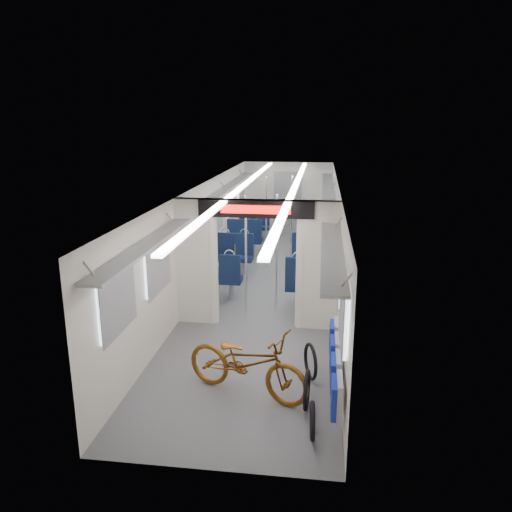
# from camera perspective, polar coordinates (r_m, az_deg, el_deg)

# --- Properties ---
(carriage) EXTENTS (12.00, 12.02, 2.31)m
(carriage) POSITION_cam_1_polar(r_m,az_deg,el_deg) (10.45, 1.28, 3.58)
(carriage) COLOR #515456
(carriage) RESTS_ON ground
(bicycle) EXTENTS (1.91, 1.22, 0.95)m
(bicycle) POSITION_cam_1_polar(r_m,az_deg,el_deg) (6.85, -1.05, -12.06)
(bicycle) COLOR brown
(bicycle) RESTS_ON ground
(flip_bench) EXTENTS (0.12, 2.08, 0.48)m
(flip_bench) POSITION_cam_1_polar(r_m,az_deg,el_deg) (6.67, 9.04, -12.03)
(flip_bench) COLOR gray
(flip_bench) RESTS_ON carriage
(bike_hoop_a) EXTENTS (0.08, 0.46, 0.46)m
(bike_hoop_a) POSITION_cam_1_polar(r_m,az_deg,el_deg) (6.17, 6.46, -18.40)
(bike_hoop_a) COLOR black
(bike_hoop_a) RESTS_ON ground
(bike_hoop_b) EXTENTS (0.09, 0.54, 0.54)m
(bike_hoop_b) POSITION_cam_1_polar(r_m,az_deg,el_deg) (6.68, 5.82, -15.16)
(bike_hoop_b) COLOR black
(bike_hoop_b) RESTS_ON ground
(bike_hoop_c) EXTENTS (0.22, 0.53, 0.54)m
(bike_hoop_c) POSITION_cam_1_polar(r_m,az_deg,el_deg) (7.37, 6.25, -12.06)
(bike_hoop_c) COLOR black
(bike_hoop_c) RESTS_ON ground
(seat_bay_near_left) EXTENTS (0.91, 2.07, 1.10)m
(seat_bay_near_left) POSITION_cam_1_polar(r_m,az_deg,el_deg) (11.19, -3.29, -0.70)
(seat_bay_near_left) COLOR #0B1633
(seat_bay_near_left) RESTS_ON ground
(seat_bay_near_right) EXTENTS (0.96, 2.31, 1.17)m
(seat_bay_near_right) POSITION_cam_1_polar(r_m,az_deg,el_deg) (10.86, 6.31, -1.10)
(seat_bay_near_right) COLOR #0B1633
(seat_bay_near_right) RESTS_ON ground
(seat_bay_far_left) EXTENTS (0.94, 2.22, 1.14)m
(seat_bay_far_left) POSITION_cam_1_polar(r_m,az_deg,el_deg) (14.62, -0.69, 3.20)
(seat_bay_far_left) COLOR #0B1633
(seat_bay_far_left) RESTS_ON ground
(seat_bay_far_right) EXTENTS (0.89, 1.97, 1.07)m
(seat_bay_far_right) POSITION_cam_1_polar(r_m,az_deg,el_deg) (14.42, 6.66, 2.80)
(seat_bay_far_right) COLOR #0B1633
(seat_bay_far_right) RESTS_ON ground
(stanchion_near_left) EXTENTS (0.04, 0.04, 2.30)m
(stanchion_near_left) POSITION_cam_1_polar(r_m,az_deg,el_deg) (9.39, -1.15, 0.04)
(stanchion_near_left) COLOR silver
(stanchion_near_left) RESTS_ON ground
(stanchion_near_right) EXTENTS (0.05, 0.05, 2.30)m
(stanchion_near_right) POSITION_cam_1_polar(r_m,az_deg,el_deg) (9.50, 2.31, 0.21)
(stanchion_near_right) COLOR silver
(stanchion_near_right) RESTS_ON ground
(stanchion_far_left) EXTENTS (0.04, 0.04, 2.30)m
(stanchion_far_left) POSITION_cam_1_polar(r_m,az_deg,el_deg) (12.39, 1.18, 3.78)
(stanchion_far_left) COLOR silver
(stanchion_far_left) RESTS_ON ground
(stanchion_far_right) EXTENTS (0.04, 0.04, 2.30)m
(stanchion_far_right) POSITION_cam_1_polar(r_m,az_deg,el_deg) (12.59, 4.05, 3.93)
(stanchion_far_right) COLOR silver
(stanchion_far_right) RESTS_ON ground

